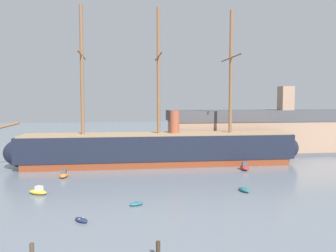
# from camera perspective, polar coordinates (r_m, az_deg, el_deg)

# --- Properties ---
(tall_ship) EXTENTS (66.91, 14.04, 32.19)m
(tall_ship) POSITION_cam_1_polar(r_m,az_deg,el_deg) (71.17, -1.57, -3.74)
(tall_ship) COLOR brown
(tall_ship) RESTS_ON ground
(dinghy_foreground_left) EXTENTS (1.93, 2.00, 0.46)m
(dinghy_foreground_left) POSITION_cam_1_polar(r_m,az_deg,el_deg) (40.04, -14.24, -14.92)
(dinghy_foreground_left) COLOR #1E284C
(dinghy_foreground_left) RESTS_ON ground
(dinghy_near_centre) EXTENTS (2.08, 1.50, 0.45)m
(dinghy_near_centre) POSITION_cam_1_polar(r_m,az_deg,el_deg) (44.75, -5.28, -12.76)
(dinghy_near_centre) COLOR #236670
(dinghy_near_centre) RESTS_ON ground
(motorboat_mid_left) EXTENTS (3.15, 2.52, 1.23)m
(motorboat_mid_left) POSITION_cam_1_polar(r_m,az_deg,el_deg) (52.87, -20.82, -10.15)
(motorboat_mid_left) COLOR gold
(motorboat_mid_left) RESTS_ON ground
(dinghy_mid_right) EXTENTS (1.48, 2.56, 0.57)m
(dinghy_mid_right) POSITION_cam_1_polar(r_m,az_deg,el_deg) (52.24, 12.55, -10.31)
(dinghy_mid_right) COLOR #236670
(dinghy_mid_right) RESTS_ON ground
(motorboat_alongside_bow) EXTENTS (1.53, 3.37, 1.39)m
(motorboat_alongside_bow) POSITION_cam_1_polar(r_m,az_deg,el_deg) (63.00, -16.95, -7.73)
(motorboat_alongside_bow) COLOR orange
(motorboat_alongside_bow) RESTS_ON ground
(motorboat_alongside_stern) EXTENTS (2.24, 3.92, 1.55)m
(motorboat_alongside_stern) POSITION_cam_1_polar(r_m,az_deg,el_deg) (68.39, 12.63, -6.67)
(motorboat_alongside_stern) COLOR #B22D28
(motorboat_alongside_stern) RESTS_ON ground
(dinghy_far_left) EXTENTS (1.72, 2.59, 0.56)m
(dinghy_far_left) POSITION_cam_1_polar(r_m,az_deg,el_deg) (85.11, -25.05, -5.03)
(dinghy_far_left) COLOR #7FB2D6
(dinghy_far_left) RESTS_ON ground
(dinghy_far_right) EXTENTS (2.21, 1.00, 0.52)m
(dinghy_far_right) POSITION_cam_1_polar(r_m,az_deg,el_deg) (82.52, 15.22, -5.08)
(dinghy_far_right) COLOR #1E284C
(dinghy_far_right) RESTS_ON ground
(mooring_piling_nearest) EXTENTS (0.38, 0.38, 1.43)m
(mooring_piling_nearest) POSITION_cam_1_polar(r_m,az_deg,el_deg) (30.69, -1.66, -19.88)
(mooring_piling_nearest) COLOR #382B1E
(mooring_piling_nearest) RESTS_ON ground
(dockside_warehouse_right) EXTENTS (59.53, 17.46, 17.11)m
(dockside_warehouse_right) POSITION_cam_1_polar(r_m,az_deg,el_deg) (92.70, 17.48, -0.88)
(dockside_warehouse_right) COLOR #565659
(dockside_warehouse_right) RESTS_ON ground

